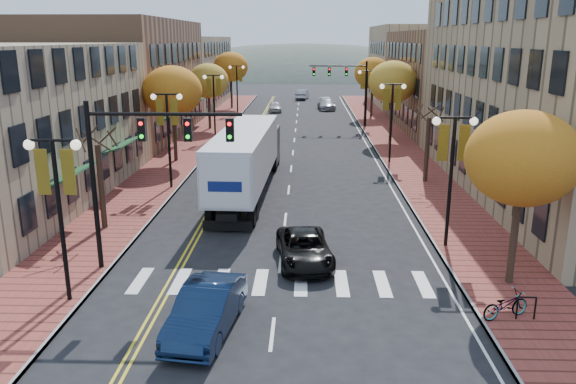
# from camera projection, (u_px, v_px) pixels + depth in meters

# --- Properties ---
(ground) EXTENTS (200.00, 200.00, 0.00)m
(ground) POSITION_uv_depth(u_px,v_px,m) (275.00, 306.00, 20.21)
(ground) COLOR black
(ground) RESTS_ON ground
(sidewalk_left) EXTENTS (4.00, 85.00, 0.15)m
(sidewalk_left) POSITION_uv_depth(u_px,v_px,m) (197.00, 142.00, 51.78)
(sidewalk_left) COLOR brown
(sidewalk_left) RESTS_ON ground
(sidewalk_right) EXTENTS (4.00, 85.00, 0.15)m
(sidewalk_right) POSITION_uv_depth(u_px,v_px,m) (392.00, 143.00, 51.24)
(sidewalk_right) COLOR brown
(sidewalk_right) RESTS_ON ground
(building_left_mid) EXTENTS (12.00, 24.00, 11.00)m
(building_left_mid) POSITION_uv_depth(u_px,v_px,m) (119.00, 79.00, 53.96)
(building_left_mid) COLOR brown
(building_left_mid) RESTS_ON ground
(building_left_far) EXTENTS (12.00, 26.00, 9.50)m
(building_left_far) POSITION_uv_depth(u_px,v_px,m) (177.00, 72.00, 78.25)
(building_left_far) COLOR #9E8966
(building_left_far) RESTS_ON ground
(building_right_mid) EXTENTS (15.00, 24.00, 10.00)m
(building_right_mid) POSITION_uv_depth(u_px,v_px,m) (472.00, 81.00, 58.81)
(building_right_mid) COLOR brown
(building_right_mid) RESTS_ON ground
(building_right_far) EXTENTS (15.00, 20.00, 11.00)m
(building_right_far) POSITION_uv_depth(u_px,v_px,m) (428.00, 66.00, 79.88)
(building_right_far) COLOR #9E8966
(building_right_far) RESTS_ON ground
(tree_left_a) EXTENTS (0.28, 0.28, 4.20)m
(tree_left_a) POSITION_uv_depth(u_px,v_px,m) (101.00, 187.00, 27.59)
(tree_left_a) COLOR #382619
(tree_left_a) RESTS_ON sidewalk_left
(tree_left_b) EXTENTS (4.48, 4.48, 7.21)m
(tree_left_b) POSITION_uv_depth(u_px,v_px,m) (172.00, 91.00, 42.17)
(tree_left_b) COLOR #382619
(tree_left_b) RESTS_ON sidewalk_left
(tree_left_c) EXTENTS (4.16, 4.16, 6.69)m
(tree_left_c) POSITION_uv_depth(u_px,v_px,m) (208.00, 81.00, 57.69)
(tree_left_c) COLOR #382619
(tree_left_c) RESTS_ON sidewalk_left
(tree_left_d) EXTENTS (4.61, 4.61, 7.42)m
(tree_left_d) POSITION_uv_depth(u_px,v_px,m) (231.00, 67.00, 74.89)
(tree_left_d) COLOR #382619
(tree_left_d) RESTS_ON sidewalk_left
(tree_right_a) EXTENTS (4.16, 4.16, 6.69)m
(tree_right_a) POSITION_uv_depth(u_px,v_px,m) (523.00, 159.00, 20.53)
(tree_right_a) COLOR #382619
(tree_right_a) RESTS_ON sidewalk_right
(tree_right_b) EXTENTS (0.28, 0.28, 4.20)m
(tree_right_b) POSITION_uv_depth(u_px,v_px,m) (427.00, 150.00, 36.69)
(tree_right_b) COLOR #382619
(tree_right_b) RESTS_ON sidewalk_right
(tree_right_c) EXTENTS (4.48, 4.48, 7.21)m
(tree_right_c) POSITION_uv_depth(u_px,v_px,m) (393.00, 82.00, 51.26)
(tree_right_c) COLOR #382619
(tree_right_c) RESTS_ON sidewalk_right
(tree_right_d) EXTENTS (4.35, 4.35, 7.00)m
(tree_right_d) POSITION_uv_depth(u_px,v_px,m) (373.00, 73.00, 66.73)
(tree_right_d) COLOR #382619
(tree_right_d) RESTS_ON sidewalk_right
(lamp_left_a) EXTENTS (1.96, 0.36, 6.05)m
(lamp_left_a) POSITION_uv_depth(u_px,v_px,m) (57.00, 189.00, 19.30)
(lamp_left_a) COLOR black
(lamp_left_a) RESTS_ON ground
(lamp_left_b) EXTENTS (1.96, 0.36, 6.05)m
(lamp_left_b) POSITION_uv_depth(u_px,v_px,m) (168.00, 122.00, 34.72)
(lamp_left_b) COLOR black
(lamp_left_b) RESTS_ON ground
(lamp_left_c) EXTENTS (1.96, 0.36, 6.05)m
(lamp_left_c) POSITION_uv_depth(u_px,v_px,m) (214.00, 94.00, 52.06)
(lamp_left_c) COLOR black
(lamp_left_c) RESTS_ON ground
(lamp_left_d) EXTENTS (1.96, 0.36, 6.05)m
(lamp_left_d) POSITION_uv_depth(u_px,v_px,m) (237.00, 80.00, 69.41)
(lamp_left_d) COLOR black
(lamp_left_d) RESTS_ON ground
(lamp_right_a) EXTENTS (1.96, 0.36, 6.05)m
(lamp_right_a) POSITION_uv_depth(u_px,v_px,m) (452.00, 157.00, 24.63)
(lamp_right_a) COLOR black
(lamp_right_a) RESTS_ON ground
(lamp_right_b) EXTENTS (1.96, 0.36, 6.05)m
(lamp_right_b) POSITION_uv_depth(u_px,v_px,m) (392.00, 108.00, 41.98)
(lamp_right_b) COLOR black
(lamp_right_b) RESTS_ON ground
(lamp_right_c) EXTENTS (1.96, 0.36, 6.05)m
(lamp_right_c) POSITION_uv_depth(u_px,v_px,m) (367.00, 87.00, 59.33)
(lamp_right_c) COLOR black
(lamp_right_c) RESTS_ON ground
(traffic_mast_near) EXTENTS (6.10, 0.35, 7.00)m
(traffic_mast_near) POSITION_uv_depth(u_px,v_px,m) (139.00, 154.00, 21.96)
(traffic_mast_near) COLOR black
(traffic_mast_near) RESTS_ON ground
(traffic_mast_far) EXTENTS (6.10, 0.34, 7.00)m
(traffic_mast_far) POSITION_uv_depth(u_px,v_px,m) (348.00, 81.00, 59.22)
(traffic_mast_far) COLOR black
(traffic_mast_far) RESTS_ON ground
(semi_truck) EXTENTS (3.23, 16.55, 4.12)m
(semi_truck) POSITION_uv_depth(u_px,v_px,m) (248.00, 154.00, 34.54)
(semi_truck) COLOR black
(semi_truck) RESTS_ON ground
(navy_sedan) EXTENTS (2.25, 4.88, 1.55)m
(navy_sedan) POSITION_uv_depth(u_px,v_px,m) (206.00, 310.00, 18.28)
(navy_sedan) COLOR #0E1D39
(navy_sedan) RESTS_ON ground
(black_suv) EXTENTS (2.71, 4.93, 1.31)m
(black_suv) POSITION_uv_depth(u_px,v_px,m) (304.00, 248.00, 23.92)
(black_suv) COLOR black
(black_suv) RESTS_ON ground
(car_far_white) EXTENTS (1.88, 3.93, 1.30)m
(car_far_white) POSITION_uv_depth(u_px,v_px,m) (275.00, 107.00, 73.25)
(car_far_white) COLOR silver
(car_far_white) RESTS_ON ground
(car_far_silver) EXTENTS (2.50, 5.25, 1.48)m
(car_far_silver) POSITION_uv_depth(u_px,v_px,m) (326.00, 104.00, 75.46)
(car_far_silver) COLOR #9E9EA5
(car_far_silver) RESTS_ON ground
(car_far_oncoming) EXTENTS (2.21, 4.84, 1.54)m
(car_far_oncoming) POSITION_uv_depth(u_px,v_px,m) (302.00, 94.00, 88.09)
(car_far_oncoming) COLOR #9A99A0
(car_far_oncoming) RESTS_ON ground
(bicycle) EXTENTS (1.90, 1.26, 0.95)m
(bicycle) POSITION_uv_depth(u_px,v_px,m) (505.00, 305.00, 18.93)
(bicycle) COLOR gray
(bicycle) RESTS_ON sidewalk_right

